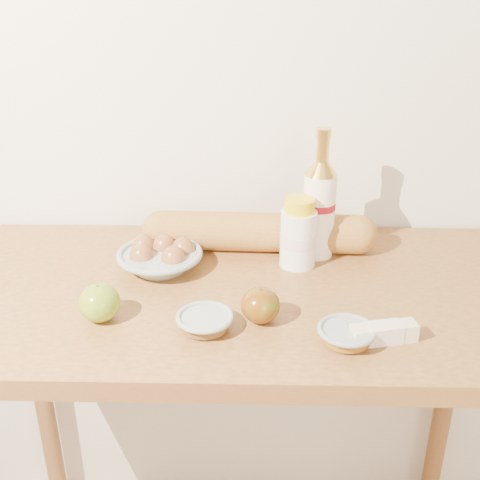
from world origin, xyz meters
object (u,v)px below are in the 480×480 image
Objects in this scene: bourbon_bottle at (319,206)px; egg_bowl at (160,257)px; baguette at (259,232)px; cream_bottle at (298,235)px; table at (240,339)px.

egg_bowl is (-0.34, -0.07, -0.09)m from bourbon_bottle.
egg_bowl is at bearing -154.06° from baguette.
egg_bowl is (-0.29, -0.02, -0.04)m from cream_bottle.
cream_bottle is at bearing -142.52° from bourbon_bottle.
table is at bearing -24.97° from egg_bowl.
bourbon_bottle is at bearing 43.43° from cream_bottle.
baguette is (0.21, 0.09, 0.02)m from egg_bowl.
bourbon_bottle is at bearing -7.04° from baguette.
table is 0.33m from bourbon_bottle.
table is at bearing -100.42° from baguette.
cream_bottle reaches higher than egg_bowl.
bourbon_bottle is (0.17, 0.15, 0.24)m from table.
cream_bottle is (-0.05, -0.05, -0.05)m from bourbon_bottle.
baguette is (0.04, 0.17, 0.17)m from table.
bourbon_bottle is at bearing 42.52° from table.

